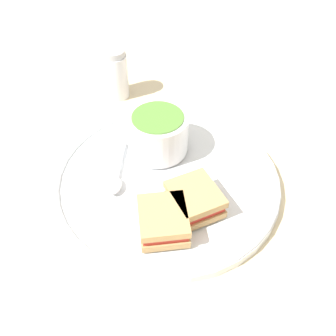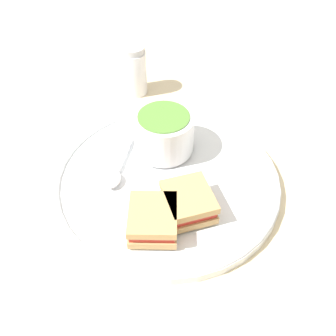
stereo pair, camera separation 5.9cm
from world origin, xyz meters
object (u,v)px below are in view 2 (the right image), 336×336
(spoon, at_px, (115,176))
(salt_shaker, at_px, (134,70))
(sandwich_half_far, at_px, (191,201))
(soup_bowl, at_px, (164,132))
(sandwich_half_near, at_px, (153,219))

(spoon, distance_m, salt_shaker, 0.26)
(salt_shaker, bearing_deg, spoon, -27.18)
(spoon, bearing_deg, sandwich_half_far, 74.00)
(spoon, height_order, salt_shaker, salt_shaker)
(spoon, relative_size, sandwich_half_far, 1.31)
(soup_bowl, xyz_separation_m, spoon, (0.03, -0.09, -0.03))
(sandwich_half_near, bearing_deg, sandwich_half_far, 97.64)
(sandwich_half_near, height_order, sandwich_half_far, same)
(sandwich_half_near, distance_m, salt_shaker, 0.35)
(soup_bowl, distance_m, spoon, 0.10)
(spoon, height_order, sandwich_half_far, sandwich_half_far)
(soup_bowl, bearing_deg, salt_shaker, 173.68)
(sandwich_half_near, distance_m, sandwich_half_far, 0.06)
(soup_bowl, xyz_separation_m, salt_shaker, (-0.19, 0.02, -0.00))
(spoon, relative_size, sandwich_half_near, 1.12)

